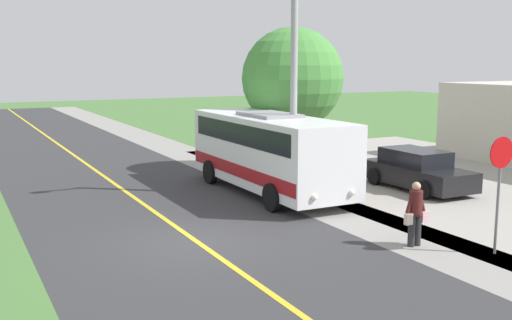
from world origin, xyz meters
name	(u,v)px	position (x,y,z in m)	size (l,w,h in m)	color
ground_plane	(196,241)	(0.00, 0.00, 0.00)	(120.00, 120.00, 0.00)	#477238
road_surface	(196,241)	(0.00, 0.00, 0.00)	(8.00, 100.00, 0.01)	#333335
sidewalk	(358,218)	(-5.20, 0.00, 0.00)	(2.40, 100.00, 0.01)	gray
road_centre_line	(196,241)	(0.00, 0.00, 0.01)	(0.16, 100.00, 0.00)	gold
shuttle_bus_front	(269,149)	(-4.53, -4.33, 1.57)	(2.71, 8.07, 2.85)	white
pedestrian_with_bags	(415,212)	(-4.78, 2.92, 0.89)	(0.72, 0.34, 1.66)	#262628
stop_sign	(500,175)	(-6.10, 4.31, 1.96)	(0.76, 0.07, 2.88)	slate
street_light_pole	(291,77)	(-4.87, -3.47, 4.13)	(1.97, 0.24, 7.46)	#9E9EA3
parked_car_near	(417,170)	(-9.65, -2.39, 0.69)	(2.06, 4.42, 1.45)	black
tree_curbside	(293,79)	(-7.40, -7.58, 3.93)	(4.25, 4.25, 6.06)	#4C3826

